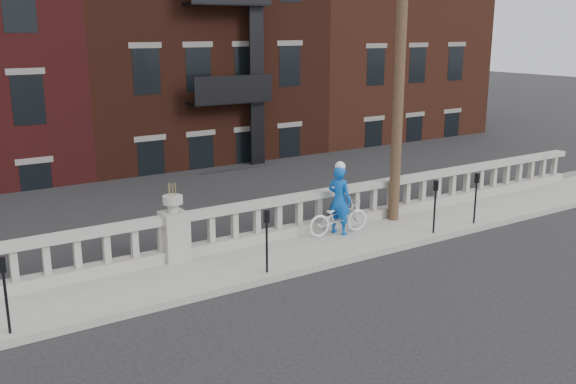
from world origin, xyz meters
The scene contains 12 objects.
ground centered at (0.00, 0.00, 0.00)m, with size 120.00×120.00×0.00m, color black.
sidewalk centered at (0.00, 3.00, 0.07)m, with size 32.00×2.20×0.15m, color gray.
balustrade centered at (0.00, 3.95, 0.64)m, with size 28.00×0.34×1.03m.
planter_pedestal centered at (0.00, 3.95, 0.83)m, with size 0.55×0.55×1.76m.
lower_level centered at (0.56, 23.04, 2.63)m, with size 80.00×44.00×20.80m.
utility_pole centered at (6.20, 3.60, 5.24)m, with size 1.60×0.28×10.00m.
parking_meter_b centered at (-3.80, 2.15, 1.00)m, with size 0.10×0.09×1.36m.
parking_meter_c centered at (1.31, 2.15, 1.00)m, with size 0.10×0.09×1.36m.
parking_meter_d centered at (6.24, 2.15, 1.00)m, with size 0.10×0.09×1.36m.
parking_meter_e centered at (7.74, 2.15, 1.00)m, with size 0.10×0.09×1.36m.
bicycle centered at (4.18, 3.43, 0.59)m, with size 0.58×1.66×0.87m, color white.
cyclist centered at (4.21, 3.43, 1.02)m, with size 0.64×0.42×1.74m, color #0B4DB1.
Camera 1 is at (-5.30, -8.76, 5.17)m, focal length 40.00 mm.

